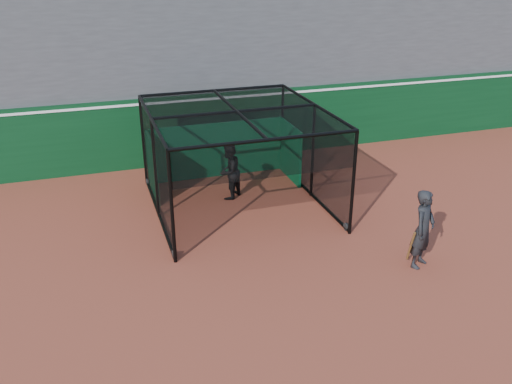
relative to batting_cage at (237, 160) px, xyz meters
name	(u,v)px	position (x,y,z in m)	size (l,w,h in m)	color
ground	(270,280)	(-0.43, -4.21, -1.48)	(120.00, 120.00, 0.00)	brown
outfield_wall	(193,127)	(-0.43, 4.29, -0.20)	(50.00, 0.50, 2.50)	#093617
grandstand	(170,25)	(-0.43, 8.07, 2.99)	(50.00, 7.85, 8.95)	#4C4C4F
batting_cage	(237,160)	(0.00, 0.00, 0.00)	(4.95, 5.46, 2.98)	black
batter	(229,171)	(-0.08, 0.65, -0.59)	(0.87, 0.68, 1.79)	black
on_deck_player	(423,229)	(3.31, -4.71, -0.48)	(0.88, 0.80, 2.01)	black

